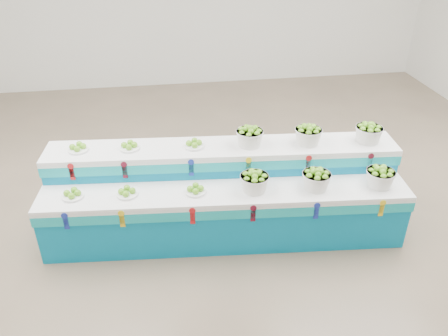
{
  "coord_description": "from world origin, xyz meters",
  "views": [
    {
      "loc": [
        -0.87,
        -4.69,
        3.52
      ],
      "look_at": [
        -0.19,
        -0.27,
        0.87
      ],
      "focal_mm": 36.15,
      "sensor_mm": 36.0,
      "label": 1
    }
  ],
  "objects": [
    {
      "name": "basket_upper_right",
      "position": [
        1.58,
        -0.16,
        1.14
      ],
      "size": [
        0.35,
        0.35,
        0.23
      ],
      "primitive_type": null,
      "rotation": [
        0.0,
        0.0,
        -0.08
      ],
      "color": "silver",
      "rests_on": "display_stand"
    },
    {
      "name": "basket_lower_left",
      "position": [
        0.11,
        -0.55,
        0.84
      ],
      "size": [
        0.35,
        0.35,
        0.23
      ],
      "primitive_type": null,
      "rotation": [
        0.0,
        0.0,
        -0.08
      ],
      "color": "silver",
      "rests_on": "display_stand"
    },
    {
      "name": "plate_lower_mid",
      "position": [
        -1.3,
        -0.44,
        0.77
      ],
      "size": [
        0.26,
        0.26,
        0.1
      ],
      "primitive_type": "cylinder",
      "rotation": [
        0.0,
        0.0,
        -0.08
      ],
      "color": "white",
      "rests_on": "display_stand"
    },
    {
      "name": "basket_upper_mid",
      "position": [
        0.85,
        -0.09,
        1.14
      ],
      "size": [
        0.35,
        0.35,
        0.23
      ],
      "primitive_type": null,
      "rotation": [
        0.0,
        0.0,
        -0.08
      ],
      "color": "silver",
      "rests_on": "display_stand"
    },
    {
      "name": "basket_lower_right",
      "position": [
        1.53,
        -0.67,
        0.84
      ],
      "size": [
        0.35,
        0.35,
        0.23
      ],
      "primitive_type": null,
      "rotation": [
        0.0,
        0.0,
        -0.08
      ],
      "color": "silver",
      "rests_on": "display_stand"
    },
    {
      "name": "basket_upper_left",
      "position": [
        0.15,
        -0.04,
        1.14
      ],
      "size": [
        0.35,
        0.35,
        0.23
      ],
      "primitive_type": null,
      "rotation": [
        0.0,
        0.0,
        -0.08
      ],
      "color": "silver",
      "rests_on": "display_stand"
    },
    {
      "name": "plate_lower_left",
      "position": [
        -1.89,
        -0.39,
        0.77
      ],
      "size": [
        0.26,
        0.26,
        0.1
      ],
      "primitive_type": "cylinder",
      "rotation": [
        0.0,
        0.0,
        -0.08
      ],
      "color": "white",
      "rests_on": "display_stand"
    },
    {
      "name": "plate_upper_mid",
      "position": [
        -1.26,
        0.08,
        1.07
      ],
      "size": [
        0.26,
        0.26,
        0.1
      ],
      "primitive_type": "cylinder",
      "rotation": [
        0.0,
        0.0,
        -0.08
      ],
      "color": "white",
      "rests_on": "display_stand"
    },
    {
      "name": "plate_upper_left",
      "position": [
        -1.85,
        0.13,
        1.07
      ],
      "size": [
        0.26,
        0.26,
        0.1
      ],
      "primitive_type": "cylinder",
      "rotation": [
        0.0,
        0.0,
        -0.08
      ],
      "color": "white",
      "rests_on": "display_stand"
    },
    {
      "name": "basket_lower_mid",
      "position": [
        0.8,
        -0.61,
        0.84
      ],
      "size": [
        0.35,
        0.35,
        0.23
      ],
      "primitive_type": null,
      "rotation": [
        0.0,
        0.0,
        -0.08
      ],
      "color": "silver",
      "rests_on": "display_stand"
    },
    {
      "name": "ground",
      "position": [
        0.0,
        0.0,
        0.0
      ],
      "size": [
        10.0,
        10.0,
        0.0
      ],
      "primitive_type": "plane",
      "color": "brown",
      "rests_on": "ground"
    },
    {
      "name": "display_stand",
      "position": [
        -0.19,
        -0.27,
        0.51
      ],
      "size": [
        4.27,
        1.42,
        1.02
      ],
      "primitive_type": null,
      "rotation": [
        0.0,
        0.0,
        -0.08
      ],
      "color": "#0578A7",
      "rests_on": "ground"
    },
    {
      "name": "plate_lower_right",
      "position": [
        -0.55,
        -0.5,
        0.77
      ],
      "size": [
        0.26,
        0.26,
        0.1
      ],
      "primitive_type": "cylinder",
      "rotation": [
        0.0,
        0.0,
        -0.08
      ],
      "color": "white",
      "rests_on": "display_stand"
    },
    {
      "name": "plate_upper_right",
      "position": [
        -0.51,
        0.02,
        1.07
      ],
      "size": [
        0.26,
        0.26,
        0.1
      ],
      "primitive_type": "cylinder",
      "rotation": [
        0.0,
        0.0,
        -0.08
      ],
      "color": "white",
      "rests_on": "display_stand"
    }
  ]
}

